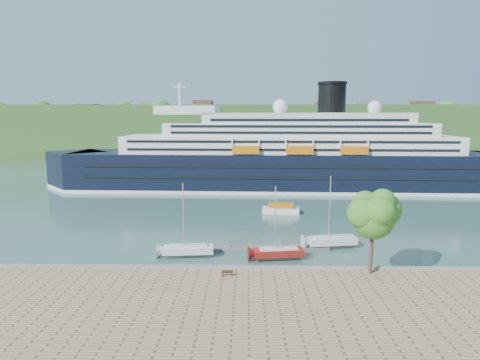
# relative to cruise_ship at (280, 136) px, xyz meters

# --- Properties ---
(ground) EXTENTS (400.00, 400.00, 0.00)m
(ground) POSITION_rel_cruise_ship_xyz_m (-8.52, -59.16, -14.16)
(ground) COLOR #2B4D47
(ground) RESTS_ON ground
(far_hillside) EXTENTS (400.00, 50.00, 24.00)m
(far_hillside) POSITION_rel_cruise_ship_xyz_m (-8.52, 85.84, -2.16)
(far_hillside) COLOR #2C5723
(far_hillside) RESTS_ON ground
(quay_coping) EXTENTS (220.00, 0.50, 0.30)m
(quay_coping) POSITION_rel_cruise_ship_xyz_m (-8.52, -59.36, -13.01)
(quay_coping) COLOR slate
(quay_coping) RESTS_ON promenade
(cruise_ship) EXTENTS (126.55, 21.89, 28.31)m
(cruise_ship) POSITION_rel_cruise_ship_xyz_m (0.00, 0.00, 0.00)
(cruise_ship) COLOR black
(cruise_ship) RESTS_ON ground
(park_bench) EXTENTS (1.46, 0.78, 0.89)m
(park_bench) POSITION_rel_cruise_ship_xyz_m (-11.05, -61.76, -12.71)
(park_bench) COLOR #4E2916
(park_bench) RESTS_ON promenade
(promenade_tree) EXTENTS (6.76, 6.76, 11.19)m
(promenade_tree) POSITION_rel_cruise_ship_xyz_m (6.16, -60.66, -7.56)
(promenade_tree) COLOR #2A6A1C
(promenade_tree) RESTS_ON promenade
(floating_pontoon) EXTENTS (17.92, 3.38, 0.40)m
(floating_pontoon) POSITION_rel_cruise_ship_xyz_m (-5.32, -49.19, -13.96)
(floating_pontoon) COLOR slate
(floating_pontoon) RESTS_ON ground
(sailboat_white_near) EXTENTS (8.00, 2.87, 10.12)m
(sailboat_white_near) POSITION_rel_cruise_ship_xyz_m (-17.03, -52.65, -9.10)
(sailboat_white_near) COLOR silver
(sailboat_white_near) RESTS_ON ground
(sailboat_red) EXTENTS (7.88, 3.11, 9.90)m
(sailboat_red) POSITION_rel_cruise_ship_xyz_m (-4.32, -53.56, -9.21)
(sailboat_red) COLOR maroon
(sailboat_red) RESTS_ON ground
(sailboat_white_far) EXTENTS (8.41, 3.57, 10.53)m
(sailboat_white_far) POSITION_rel_cruise_ship_xyz_m (4.17, -48.35, -8.89)
(sailboat_white_far) COLOR silver
(sailboat_white_far) RESTS_ON ground
(tender_launch) EXTENTS (7.72, 3.21, 2.08)m
(tender_launch) POSITION_rel_cruise_ship_xyz_m (-1.85, -27.16, -13.12)
(tender_launch) COLOR #CA680B
(tender_launch) RESTS_ON ground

